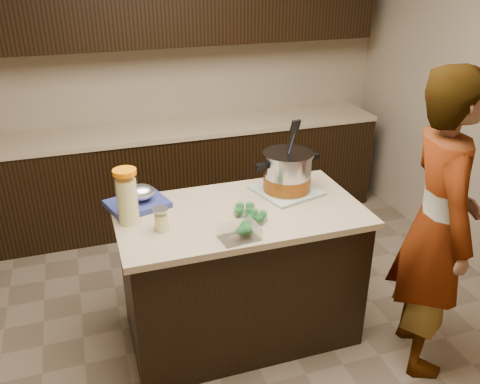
# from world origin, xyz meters

# --- Properties ---
(ground_plane) EXTENTS (4.00, 4.00, 0.00)m
(ground_plane) POSITION_xyz_m (0.00, 0.00, 0.00)
(ground_plane) COLOR brown
(ground_plane) RESTS_ON ground
(room_shell) EXTENTS (4.04, 4.04, 2.72)m
(room_shell) POSITION_xyz_m (0.00, 0.00, 1.71)
(room_shell) COLOR tan
(room_shell) RESTS_ON ground
(back_cabinets) EXTENTS (3.60, 0.63, 2.33)m
(back_cabinets) POSITION_xyz_m (0.00, 1.74, 0.94)
(back_cabinets) COLOR black
(back_cabinets) RESTS_ON ground
(island) EXTENTS (1.46, 0.81, 0.90)m
(island) POSITION_xyz_m (0.00, 0.00, 0.45)
(island) COLOR black
(island) RESTS_ON ground
(dish_towel) EXTENTS (0.44, 0.44, 0.02)m
(dish_towel) POSITION_xyz_m (0.36, 0.15, 0.91)
(dish_towel) COLOR #57815E
(dish_towel) RESTS_ON island
(stock_pot) EXTENTS (0.45, 0.35, 0.45)m
(stock_pot) POSITION_xyz_m (0.36, 0.15, 1.03)
(stock_pot) COLOR #B7B7BC
(stock_pot) RESTS_ON dish_towel
(lemonade_pitcher) EXTENTS (0.16, 0.16, 0.32)m
(lemonade_pitcher) POSITION_xyz_m (-0.64, 0.06, 1.05)
(lemonade_pitcher) COLOR #ECE990
(lemonade_pitcher) RESTS_ON island
(mason_jar) EXTENTS (0.11, 0.11, 0.14)m
(mason_jar) POSITION_xyz_m (-0.48, -0.09, 0.96)
(mason_jar) COLOR #ECE990
(mason_jar) RESTS_ON island
(broccoli_tub_left) EXTENTS (0.14, 0.14, 0.06)m
(broccoli_tub_left) POSITION_xyz_m (0.01, -0.06, 0.93)
(broccoli_tub_left) COLOR silver
(broccoli_tub_left) RESTS_ON island
(broccoli_tub_right) EXTENTS (0.16, 0.16, 0.06)m
(broccoli_tub_right) POSITION_xyz_m (0.05, -0.16, 0.93)
(broccoli_tub_right) COLOR silver
(broccoli_tub_right) RESTS_ON island
(broccoli_tub_rect) EXTENTS (0.22, 0.17, 0.07)m
(broccoli_tub_rect) POSITION_xyz_m (-0.11, -0.30, 0.93)
(broccoli_tub_rect) COLOR silver
(broccoli_tub_rect) RESTS_ON island
(blue_tray) EXTENTS (0.40, 0.36, 0.13)m
(blue_tray) POSITION_xyz_m (-0.56, 0.24, 0.94)
(blue_tray) COLOR navy
(blue_tray) RESTS_ON island
(person) EXTENTS (0.63, 0.76, 1.80)m
(person) POSITION_xyz_m (0.98, -0.54, 0.90)
(person) COLOR gray
(person) RESTS_ON ground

